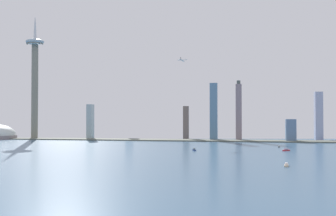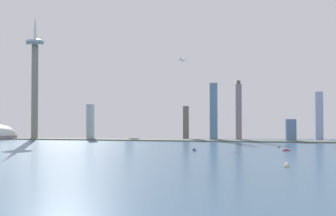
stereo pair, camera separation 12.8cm
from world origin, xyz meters
name	(u,v)px [view 2 (the right image)]	position (x,y,z in m)	size (l,w,h in m)	color
ground_plane	(54,171)	(0.00, 0.00, 0.00)	(6000.00, 6000.00, 0.00)	#3A5D7B
waterfront_pier	(157,140)	(0.00, 534.24, 1.27)	(971.40, 59.32, 2.54)	#5E6459
observation_tower	(35,69)	(-323.48, 544.79, 179.88)	(47.49, 47.49, 361.82)	gray
skyscraper_0	(35,126)	(-373.63, 640.86, 30.11)	(12.31, 24.18, 60.22)	gray
skyscraper_1	(319,116)	(384.29, 614.61, 58.62)	(17.78, 21.67, 117.23)	#A0A8CA
skyscraper_2	(291,130)	(309.24, 541.16, 25.59)	(22.49, 18.95, 51.18)	slate
skyscraper_3	(214,112)	(133.70, 562.89, 68.87)	(18.01, 21.25, 137.74)	#577E9F
skyscraper_4	(129,126)	(-90.51, 613.08, 33.06)	(15.16, 27.57, 66.12)	slate
skyscraper_5	(239,112)	(192.96, 569.21, 69.03)	(14.18, 21.86, 143.49)	gray
skyscraper_6	(186,122)	(59.93, 615.64, 41.97)	(13.55, 22.49, 83.94)	#72615A
skyscraper_7	(90,122)	(-177.18, 556.33, 44.03)	(12.99, 22.13, 88.05)	#9DB3B8
boat_0	(286,150)	(268.31, 289.84, 1.51)	(13.32, 12.45, 4.22)	#B4212A
boat_1	(279,147)	(264.41, 364.22, 1.20)	(2.04, 7.06, 3.27)	black
boat_2	(194,150)	(117.69, 267.25, 1.42)	(7.74, 14.75, 7.74)	navy
boat_3	(286,165)	(242.60, 80.66, 1.42)	(6.17, 14.45, 3.88)	beige
airplane	(182,60)	(66.60, 494.41, 185.01)	(23.28, 26.53, 7.48)	silver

